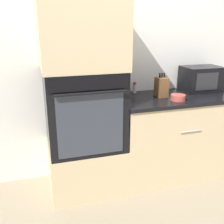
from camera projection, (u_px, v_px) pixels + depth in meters
ground_plane at (129, 196)px, 2.55m from camera, size 12.00×12.00×0.00m
wall_back at (111, 58)px, 2.72m from camera, size 8.00×0.05×2.50m
oven_cabinet_base at (86, 165)px, 2.65m from camera, size 0.72×0.60×0.46m
wall_oven at (84, 109)px, 2.45m from camera, size 0.70×0.64×0.74m
oven_cabinet_upper at (81, 32)px, 2.24m from camera, size 0.72×0.60×0.63m
counter_unit at (173, 135)px, 2.85m from camera, size 1.25×0.63×0.89m
microwave at (201, 79)px, 2.87m from camera, size 0.42×0.29×0.27m
knife_block at (161, 87)px, 2.65m from camera, size 0.10×0.14×0.24m
bowl at (178, 98)px, 2.53m from camera, size 0.14×0.14×0.06m
condiment_jar_near at (164, 88)px, 2.87m from camera, size 0.04×0.04×0.08m
condiment_jar_mid at (122, 92)px, 2.70m from camera, size 0.04×0.04×0.08m
condiment_jar_far at (135, 88)px, 2.80m from camera, size 0.04×0.04×0.12m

